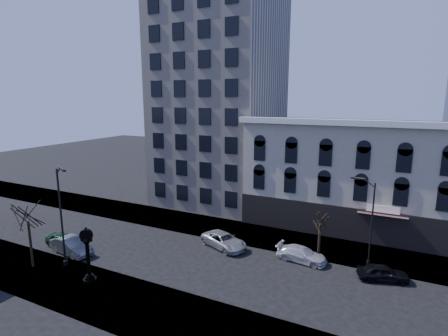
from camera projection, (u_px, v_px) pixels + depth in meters
The scene contains 15 objects.
ground at pixel (186, 258), 32.34m from camera, with size 160.00×160.00×0.00m, color black.
sidewalk_far at pixel (224, 229), 39.36m from camera, with size 160.00×6.00×0.12m, color #9A978C.
sidewalk_near at pixel (126, 302), 25.30m from camera, with size 160.00×6.00×0.12m, color #9A978C.
cream_tower at pixel (219, 62), 47.74m from camera, with size 15.90×15.40×42.50m.
victorian_row at pixel (348, 174), 39.89m from camera, with size 22.60×11.19×12.50m.
street_clock at pixel (88, 257), 27.58m from camera, with size 1.05×1.05×4.64m.
street_lamp_near at pixel (61, 190), 28.93m from camera, with size 2.26×1.12×9.20m.
street_lamp_far at pixel (367, 199), 30.16m from camera, with size 1.97×0.82×7.84m.
bare_tree_near at pixel (27, 211), 29.59m from camera, with size 3.90×3.90×6.69m.
bare_tree_far at pixel (320, 218), 32.76m from camera, with size 2.63×2.63×4.52m.
car_near_a at pixel (64, 241), 34.55m from camera, with size 1.69×4.19×1.43m, color #143F1E.
car_near_b at pixel (71, 246), 33.16m from camera, with size 1.66×4.77×1.57m, color #595B60.
car_far_a at pixel (224, 241), 34.56m from camera, with size 2.35×5.09×1.41m, color #A5A8AD.
car_far_b at pixel (302, 254), 31.67m from camera, with size 1.86×4.57×1.33m, color silver.
car_far_c at pixel (383, 273), 28.31m from camera, with size 1.59×3.94×1.34m, color black.
Camera 1 is at (16.51, -25.33, 14.65)m, focal length 28.00 mm.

